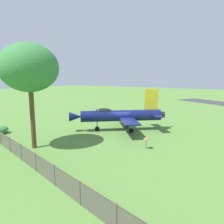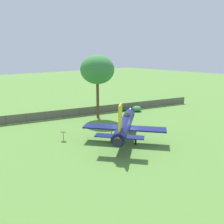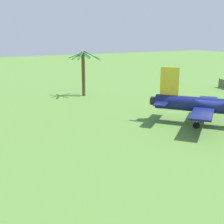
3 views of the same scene
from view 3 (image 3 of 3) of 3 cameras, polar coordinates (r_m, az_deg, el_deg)
The scene contains 4 objects.
ground_plane at distance 29.47m, azimuth 18.20°, elevation -2.48°, with size 200.00×200.00×0.00m, color #568438.
display_jet at distance 28.95m, azimuth 19.16°, elevation 1.25°, with size 9.60×10.90×5.33m.
palm_tree at distance 41.22m, azimuth -5.51°, elevation 7.67°, with size 4.24×3.42×6.22m.
info_plaque at distance 36.42m, azimuth 17.18°, elevation 2.20°, with size 0.70×0.70×1.14m.
Camera 3 is at (21.22, 18.66, 8.36)m, focal length 47.45 mm.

